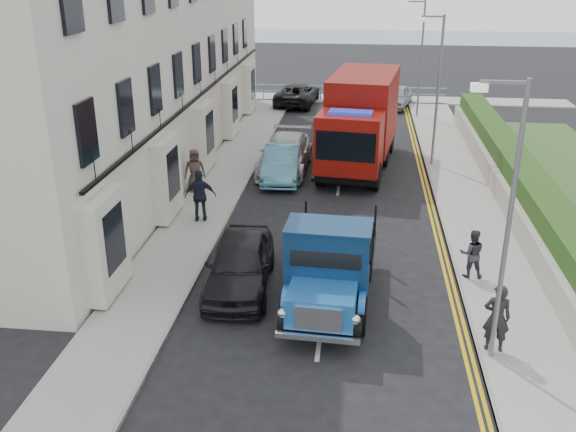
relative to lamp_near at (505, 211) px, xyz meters
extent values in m
plane|color=black|center=(-4.18, 2.00, -4.00)|extent=(120.00, 120.00, 0.00)
cube|color=gray|center=(-9.38, 11.00, -3.94)|extent=(2.40, 38.00, 0.12)
cube|color=gray|center=(1.12, 11.00, -3.94)|extent=(2.60, 38.00, 0.12)
cube|color=gray|center=(-4.18, 31.00, -3.94)|extent=(30.00, 2.50, 0.12)
plane|color=slate|center=(-4.18, 62.00, -4.00)|extent=(120.00, 120.00, 0.00)
cube|color=beige|center=(-13.68, 15.00, 3.00)|extent=(6.00, 30.00, 14.00)
cube|color=black|center=(-10.53, 15.00, -0.40)|extent=(0.12, 28.00, 0.10)
cube|color=#B2AD9E|center=(2.42, 11.00, -3.45)|extent=(0.30, 28.00, 1.00)
cube|color=#214014|center=(3.12, 11.00, -3.05)|extent=(1.20, 28.00, 1.70)
cube|color=#59B2A5|center=(-4.18, 30.20, -2.92)|extent=(13.00, 0.08, 0.06)
cube|color=#59B2A5|center=(-4.18, 30.20, -3.35)|extent=(13.00, 0.06, 0.05)
cylinder|color=slate|center=(0.12, 0.00, -0.50)|extent=(0.12, 0.12, 7.00)
cube|color=slate|center=(-0.38, 0.00, 2.90)|extent=(1.00, 0.08, 0.08)
cube|color=beige|center=(-0.88, 0.00, 2.78)|extent=(0.35, 0.18, 0.18)
cylinder|color=slate|center=(0.12, 16.00, -0.50)|extent=(0.12, 0.12, 7.00)
cube|color=slate|center=(-0.38, 16.00, 2.90)|extent=(1.00, 0.08, 0.08)
cube|color=beige|center=(-0.88, 16.00, 2.78)|extent=(0.35, 0.18, 0.18)
cylinder|color=slate|center=(0.12, 26.00, -0.50)|extent=(0.12, 0.12, 7.00)
cube|color=slate|center=(-0.38, 26.00, 2.90)|extent=(1.00, 0.08, 0.08)
cube|color=beige|center=(-0.88, 26.00, 2.78)|extent=(0.35, 0.18, 0.18)
cylinder|color=black|center=(-5.09, 0.94, -3.46)|extent=(0.35, 1.09, 1.07)
cylinder|color=black|center=(-3.13, 0.83, -3.46)|extent=(0.35, 1.09, 1.07)
cylinder|color=black|center=(-4.91, 4.07, -3.46)|extent=(0.35, 1.09, 1.07)
cylinder|color=black|center=(-2.95, 3.96, -3.46)|extent=(0.35, 1.09, 1.07)
cube|color=black|center=(-4.02, 2.45, -3.30)|extent=(2.43, 5.48, 0.20)
cube|color=blue|center=(-4.14, 0.38, -2.90)|extent=(1.81, 1.55, 0.81)
cube|color=silver|center=(-4.18, -0.37, -2.90)|extent=(1.18, 0.16, 0.62)
cube|color=navy|center=(-4.06, 1.67, -2.26)|extent=(2.31, 1.47, 1.96)
cube|color=black|center=(-3.94, 3.79, -3.05)|extent=(2.53, 3.26, 0.13)
cylinder|color=black|center=(-4.95, 12.63, -3.38)|extent=(0.52, 1.27, 1.24)
cylinder|color=black|center=(-2.61, 12.32, -3.38)|extent=(0.52, 1.27, 1.24)
cylinder|color=black|center=(-4.49, 16.09, -3.38)|extent=(0.52, 1.27, 1.24)
cylinder|color=black|center=(-2.15, 15.78, -3.38)|extent=(0.52, 1.27, 1.24)
cylinder|color=black|center=(-4.17, 18.55, -3.38)|extent=(0.52, 1.27, 1.24)
cylinder|color=black|center=(-1.82, 18.24, -3.38)|extent=(0.52, 1.27, 1.24)
cube|color=black|center=(-3.39, 15.38, -3.15)|extent=(3.60, 8.15, 0.28)
cube|color=maroon|center=(-3.78, 12.48, -1.97)|extent=(2.96, 2.47, 2.48)
cube|color=black|center=(-3.91, 11.45, -1.86)|extent=(2.47, 0.41, 1.24)
cube|color=maroon|center=(-3.23, 16.61, -1.41)|extent=(3.56, 6.17, 3.38)
imported|color=black|center=(-6.78, 3.00, -3.21)|extent=(2.12, 4.75, 1.58)
imported|color=teal|center=(-6.78, 13.37, -3.26)|extent=(1.77, 4.53, 1.47)
imported|color=#B7B8BC|center=(-6.78, 14.62, -3.21)|extent=(2.34, 5.49, 1.58)
imported|color=black|center=(-7.68, 29.00, -3.26)|extent=(2.89, 5.48, 1.47)
imported|color=#9E9DA1|center=(-1.05, 29.00, -3.30)|extent=(2.57, 4.39, 1.40)
imported|color=black|center=(0.22, 0.29, -2.96)|extent=(0.71, 0.50, 1.84)
imported|color=#38343F|center=(0.22, 4.31, -3.10)|extent=(0.76, 0.60, 1.56)
imported|color=black|center=(-9.15, 7.81, -2.89)|extent=(1.23, 0.70, 1.98)
imported|color=#3B2E2A|center=(-10.18, 11.01, -2.97)|extent=(1.02, 0.81, 1.82)
camera|label=1|loc=(-3.36, -14.00, 5.37)|focal=40.00mm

